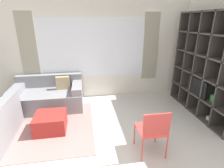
% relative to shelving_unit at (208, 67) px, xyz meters
% --- Properties ---
extents(wall_back, '(6.67, 0.11, 2.70)m').
position_rel_shelving_unit_xyz_m(wall_back, '(-2.55, 1.45, 0.18)').
color(wall_back, silver).
rests_on(wall_back, ground_plane).
extents(wall_right, '(0.07, 4.15, 2.70)m').
position_rel_shelving_unit_xyz_m(wall_right, '(0.22, -0.05, 0.17)').
color(wall_right, silver).
rests_on(wall_right, ground_plane).
extents(area_rug, '(2.72, 2.04, 0.01)m').
position_rel_shelving_unit_xyz_m(area_rug, '(-4.05, -0.08, -1.17)').
color(area_rug, gray).
rests_on(area_rug, ground_plane).
extents(shelving_unit, '(0.43, 2.16, 2.38)m').
position_rel_shelving_unit_xyz_m(shelving_unit, '(0.00, 0.00, 0.00)').
color(shelving_unit, '#515660').
rests_on(shelving_unit, ground_plane).
extents(couch_main, '(1.73, 0.99, 0.80)m').
position_rel_shelving_unit_xyz_m(couch_main, '(-3.77, 0.91, -0.87)').
color(couch_main, gray).
rests_on(couch_main, ground_plane).
extents(ottoman, '(0.62, 0.59, 0.37)m').
position_rel_shelving_unit_xyz_m(ottoman, '(-3.56, -0.20, -0.99)').
color(ottoman, '#A82823').
rests_on(ottoman, ground_plane).
extents(folding_chair, '(0.44, 0.46, 0.86)m').
position_rel_shelving_unit_xyz_m(folding_chair, '(-1.76, -1.21, -0.66)').
color(folding_chair, '#CC3D38').
rests_on(folding_chair, ground_plane).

